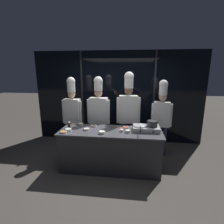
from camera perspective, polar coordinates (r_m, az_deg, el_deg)
The scene contains 22 objects.
ground_plane at distance 4.16m, azimuth -0.43°, elevation -17.62°, with size 24.00×24.00×0.00m, color #47423D.
window_wall_back at distance 5.24m, azimuth 1.81°, elevation 4.74°, with size 5.01×0.09×2.70m.
demo_counter at distance 3.95m, azimuth -0.44°, elevation -12.10°, with size 2.19×0.79×0.89m.
portable_stove at distance 3.83m, azimuth 11.08°, elevation -5.25°, with size 0.56×0.39×0.11m.
frying_pan at distance 3.79m, azimuth 9.21°, elevation -4.15°, with size 0.31×0.53×0.04m.
stock_pot at distance 3.80m, azimuth 13.08°, elevation -3.59°, with size 0.24×0.21×0.12m.
squeeze_bottle_soy at distance 4.03m, azimuth -13.85°, elevation -4.04°, with size 0.07×0.07×0.16m.
prep_bowl_bean_sprouts at distance 3.87m, azimuth -14.09°, elevation -5.56°, with size 0.14×0.14×0.05m.
prep_bowl_soy_glaze at distance 4.03m, azimuth -5.92°, elevation -4.52°, with size 0.12×0.12×0.04m.
prep_bowl_carrots at distance 3.77m, azimuth -15.50°, elevation -6.31°, with size 0.13×0.13×0.04m.
prep_bowl_shrimp at distance 3.72m, azimuth 3.12°, elevation -5.97°, with size 0.09×0.09×0.05m.
prep_bowl_chicken at distance 3.83m, azimuth -8.32°, elevation -5.55°, with size 0.12×0.12×0.04m.
prep_bowl_garlic at distance 3.66m, azimuth 5.15°, elevation -6.24°, with size 0.11×0.11×0.05m.
prep_bowl_ginger at distance 4.19m, azimuth -10.15°, elevation -3.90°, with size 0.11×0.11×0.04m.
prep_bowl_chili_flakes at distance 3.90m, azimuth 4.60°, elevation -5.09°, with size 0.12×0.12×0.04m.
prep_bowl_rice at distance 3.60m, azimuth -3.31°, elevation -6.61°, with size 0.13×0.13×0.05m.
serving_spoon_slotted at distance 3.95m, azimuth 2.42°, elevation -5.07°, with size 0.26×0.07×0.02m.
serving_spoon_solid at distance 4.27m, azimuth -12.01°, elevation -3.93°, with size 0.21×0.15×0.02m.
chef_head at distance 4.63m, azimuth -12.82°, elevation 0.80°, with size 0.53×0.24×1.99m.
chef_sous at distance 4.44m, azimuth -4.36°, elevation 0.60°, with size 0.58×0.25×2.00m.
chef_line at distance 4.38m, azimuth 5.36°, elevation 1.25°, with size 0.59×0.32×2.12m.
chef_pastry at distance 4.48m, azimuth 15.91°, elevation -0.12°, with size 0.50×0.22×1.93m.
Camera 1 is at (0.45, -3.53, 2.16)m, focal length 28.00 mm.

